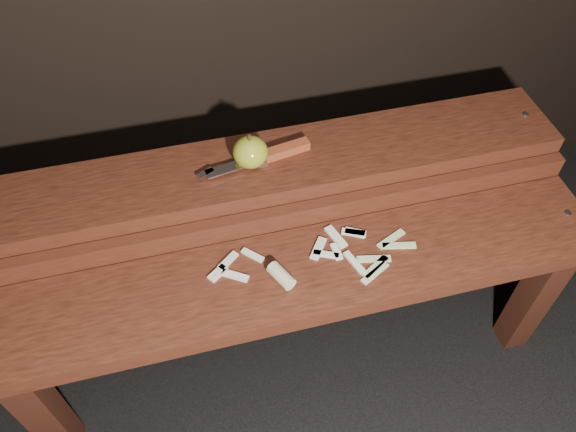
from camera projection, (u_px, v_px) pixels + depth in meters
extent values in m
plane|color=black|center=(294.00, 349.00, 1.40)|extent=(60.00, 60.00, 0.00)
cube|color=black|center=(44.00, 412.00, 1.11)|extent=(0.06, 0.06, 0.38)
cube|color=black|center=(534.00, 296.00, 1.28)|extent=(0.06, 0.06, 0.38)
cube|color=#411B0F|center=(302.00, 276.00, 1.07)|extent=(1.20, 0.20, 0.04)
cylinder|color=slate|center=(568.00, 213.00, 1.14)|extent=(0.01, 0.01, 0.00)
cube|color=black|center=(41.00, 278.00, 1.27)|extent=(0.06, 0.06, 0.46)
cube|color=black|center=(478.00, 191.00, 1.44)|extent=(0.06, 0.06, 0.46)
cube|color=#411B0F|center=(287.00, 217.00, 1.11)|extent=(1.20, 0.02, 0.05)
cube|color=#411B0F|center=(275.00, 166.00, 1.14)|extent=(1.20, 0.18, 0.04)
cylinder|color=slate|center=(526.00, 114.00, 1.21)|extent=(0.01, 0.01, 0.00)
ellipsoid|color=olive|center=(250.00, 152.00, 1.10)|extent=(0.07, 0.07, 0.06)
cylinder|color=#382314|center=(249.00, 138.00, 1.07)|extent=(0.01, 0.01, 0.01)
cube|color=brown|center=(287.00, 150.00, 1.13)|extent=(0.10, 0.04, 0.02)
cube|color=silver|center=(261.00, 158.00, 1.12)|extent=(0.02, 0.03, 0.02)
cube|color=silver|center=(232.00, 167.00, 1.10)|extent=(0.11, 0.04, 0.00)
cube|color=silver|center=(205.00, 173.00, 1.09)|extent=(0.04, 0.03, 0.00)
cube|color=beige|center=(253.00, 255.00, 1.07)|extent=(0.04, 0.04, 0.01)
cube|color=beige|center=(318.00, 248.00, 1.08)|extent=(0.04, 0.05, 0.01)
cube|color=beige|center=(354.00, 233.00, 1.10)|extent=(0.05, 0.03, 0.01)
cube|color=beige|center=(336.00, 237.00, 1.10)|extent=(0.03, 0.06, 0.01)
cube|color=beige|center=(235.00, 276.00, 1.04)|extent=(0.05, 0.04, 0.01)
cube|color=beige|center=(354.00, 262.00, 1.06)|extent=(0.03, 0.06, 0.01)
cube|color=beige|center=(326.00, 254.00, 1.07)|extent=(0.05, 0.03, 0.01)
cube|color=beige|center=(355.00, 233.00, 1.10)|extent=(0.04, 0.03, 0.01)
cube|color=beige|center=(218.00, 273.00, 1.04)|extent=(0.04, 0.04, 0.01)
cube|color=beige|center=(228.00, 261.00, 1.06)|extent=(0.04, 0.04, 0.01)
cube|color=beige|center=(336.00, 251.00, 1.07)|extent=(0.02, 0.04, 0.01)
cylinder|color=#C9BB8C|center=(281.00, 276.00, 1.03)|extent=(0.05, 0.06, 0.03)
cube|color=#BCC988|center=(391.00, 239.00, 1.10)|extent=(0.07, 0.04, 0.00)
cube|color=#BCC988|center=(375.00, 273.00, 1.04)|extent=(0.06, 0.04, 0.00)
cube|color=#BCC988|center=(374.00, 259.00, 1.06)|extent=(0.07, 0.03, 0.00)
cube|color=#BCC988|center=(399.00, 246.00, 1.09)|extent=(0.07, 0.03, 0.00)
cube|color=#BCC988|center=(376.00, 267.00, 1.05)|extent=(0.06, 0.05, 0.00)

